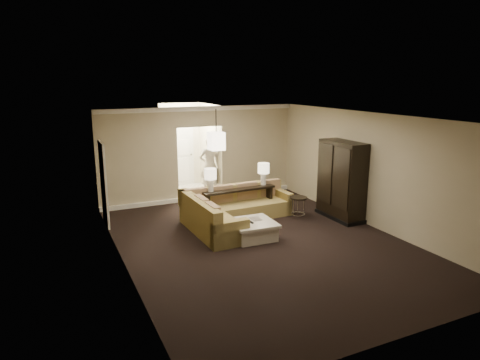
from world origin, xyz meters
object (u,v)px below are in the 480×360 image
sectional_sofa (231,211)px  console_table (238,199)px  armoire (341,182)px  person (210,163)px  drink_table (298,203)px  coffee_table (252,230)px

sectional_sofa → console_table: bearing=48.2°
console_table → armoire: (2.38, -1.26, 0.51)m
console_table → person: size_ratio=0.99×
console_table → drink_table: console_table is taller
sectional_sofa → coffee_table: 1.12m
sectional_sofa → console_table: 0.66m
sectional_sofa → drink_table: (1.80, -0.30, 0.06)m
console_table → armoire: armoire is taller
armoire → drink_table: 1.24m
sectional_sofa → person: size_ratio=1.43×
coffee_table → armoire: bearing=7.3°
armoire → person: size_ratio=1.00×
armoire → person: 4.30m
sectional_sofa → drink_table: sectional_sofa is taller
console_table → person: (0.14, 2.41, 0.56)m
console_table → drink_table: (1.38, -0.80, -0.06)m
person → console_table: bearing=92.2°
sectional_sofa → person: 3.04m
coffee_table → console_table: console_table is taller
coffee_table → drink_table: bearing=24.9°
console_table → drink_table: size_ratio=3.56×
coffee_table → drink_table: (1.75, 0.81, 0.20)m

